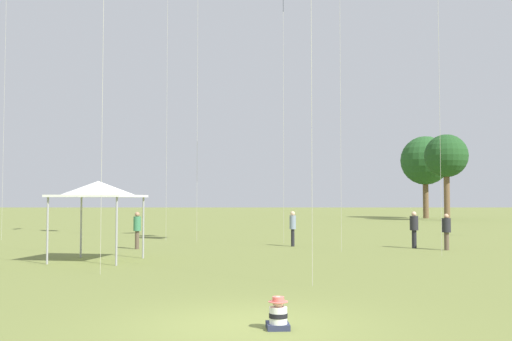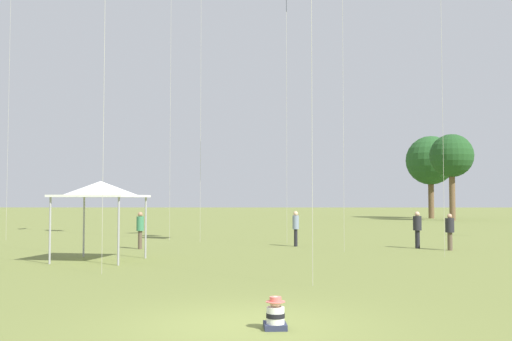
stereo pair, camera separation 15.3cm
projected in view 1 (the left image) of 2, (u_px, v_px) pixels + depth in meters
ground_plane at (245, 325)px, 10.46m from camera, size 300.00×300.00×0.00m
seated_toddler at (279, 316)px, 10.11m from camera, size 0.41×0.50×0.56m
person_standing_0 at (448, 229)px, 25.85m from camera, size 0.53×0.53×1.57m
person_standing_1 at (294, 225)px, 27.95m from camera, size 0.41×0.41×1.64m
person_standing_5 at (415, 227)px, 26.86m from camera, size 0.48×0.48×1.65m
person_standing_6 at (138, 227)px, 26.43m from camera, size 0.44×0.44×1.64m
canopy_tent at (99, 190)px, 21.38m from camera, size 3.19×3.19×2.85m
distant_tree_0 at (447, 157)px, 62.20m from camera, size 4.48×4.48×8.97m
distant_tree_1 at (426, 161)px, 69.24m from camera, size 5.63×5.63×9.51m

